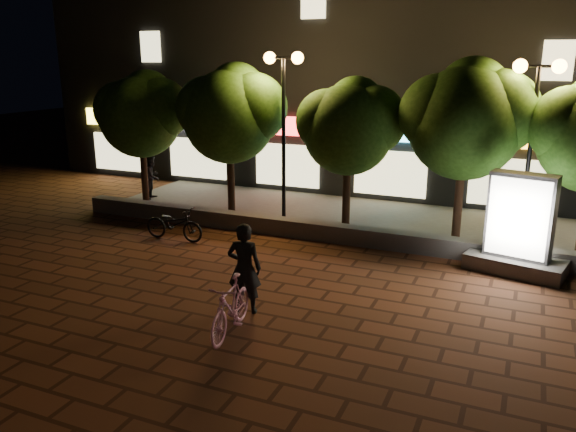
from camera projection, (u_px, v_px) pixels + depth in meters
The scene contains 15 objects.
ground at pixel (253, 288), 12.97m from camera, with size 80.00×80.00×0.00m, color brown.
retaining_wall at pixel (314, 230), 16.44m from camera, with size 16.00×0.45×0.50m, color #5E5B57.
sidewalk at pixel (341, 216), 18.70m from camera, with size 16.00×5.00×0.08m, color #5E5B57.
building_block at pixel (394, 60), 23.11m from camera, with size 28.00×8.12×11.30m.
tree_far_left at pixel (142, 111), 19.55m from camera, with size 3.36×2.80×4.63m.
tree_left at pixel (231, 111), 18.18m from camera, with size 3.60×3.00×4.89m.
tree_mid at pixel (351, 123), 16.72m from camera, with size 3.24×2.70×4.50m.
tree_right at pixel (468, 116), 15.37m from camera, with size 3.72×3.10×5.07m.
street_lamp_left at pixel (284, 94), 17.05m from camera, with size 1.26×0.36×5.18m.
street_lamp_right at pixel (535, 106), 14.42m from camera, with size 1.26×0.36×4.98m.
ad_kiosk at pixel (519, 233), 13.71m from camera, with size 2.47×1.61×2.47m.
scooter_pink at pixel (231, 307), 10.69m from camera, with size 0.52×1.84×1.10m, color #F09CCE.
rider at pixel (244, 268), 11.52m from camera, with size 0.70×0.46×1.92m, color black.
scooter_parked at pixel (174, 224), 16.26m from camera, with size 0.64×1.84×0.97m, color black.
pedestrian at pixel (152, 176), 20.69m from camera, with size 0.79×0.62×1.63m, color black.
Camera 1 is at (5.51, -10.73, 5.10)m, focal length 35.35 mm.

